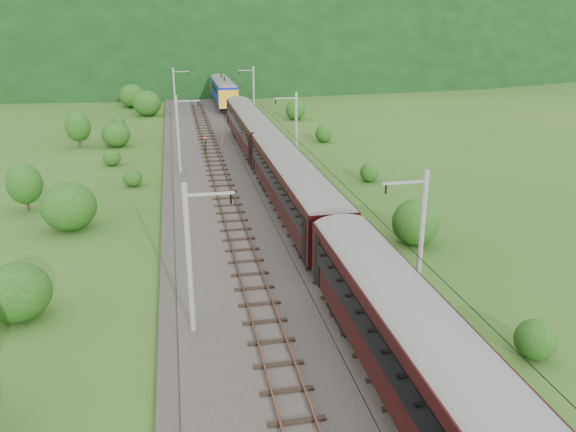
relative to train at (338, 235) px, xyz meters
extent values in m
plane|color=#245119|center=(-2.40, -2.92, -3.83)|extent=(600.00, 600.00, 0.00)
cube|color=#38332D|center=(-2.40, 7.08, -3.68)|extent=(14.00, 220.00, 0.30)
cube|color=brown|center=(-5.52, 7.08, -3.34)|extent=(0.08, 220.00, 0.15)
cube|color=brown|center=(-4.08, 7.08, -3.34)|extent=(0.08, 220.00, 0.15)
cube|color=black|center=(-4.80, 7.08, -3.47)|extent=(2.40, 220.00, 0.12)
cube|color=brown|center=(-0.72, 7.08, -3.34)|extent=(0.08, 220.00, 0.15)
cube|color=brown|center=(0.72, 7.08, -3.34)|extent=(0.08, 220.00, 0.15)
cube|color=black|center=(0.00, 7.08, -3.47)|extent=(2.40, 220.00, 0.12)
cylinder|color=gray|center=(-8.60, -2.92, 0.47)|extent=(0.28, 0.28, 8.00)
cube|color=gray|center=(-7.40, -2.92, 3.87)|extent=(2.40, 0.12, 0.12)
cylinder|color=black|center=(-6.40, -2.92, 3.57)|extent=(0.10, 0.10, 0.50)
cylinder|color=gray|center=(-8.60, 29.08, 0.47)|extent=(0.28, 0.28, 8.00)
cube|color=gray|center=(-7.40, 29.08, 3.87)|extent=(2.40, 0.12, 0.12)
cylinder|color=black|center=(-6.40, 29.08, 3.57)|extent=(0.10, 0.10, 0.50)
cylinder|color=gray|center=(-8.60, 61.08, 0.47)|extent=(0.28, 0.28, 8.00)
cube|color=gray|center=(-7.40, 61.08, 3.87)|extent=(2.40, 0.12, 0.12)
cylinder|color=black|center=(-6.40, 61.08, 3.57)|extent=(0.10, 0.10, 0.50)
cylinder|color=gray|center=(-8.60, 93.08, 0.47)|extent=(0.28, 0.28, 8.00)
cube|color=gray|center=(-7.40, 93.08, 3.87)|extent=(2.40, 0.12, 0.12)
cylinder|color=black|center=(-6.40, 93.08, 3.57)|extent=(0.10, 0.10, 0.50)
cylinder|color=gray|center=(-8.60, 125.08, 0.47)|extent=(0.28, 0.28, 8.00)
cube|color=gray|center=(-7.40, 125.08, 3.87)|extent=(2.40, 0.12, 0.12)
cylinder|color=black|center=(-6.40, 125.08, 3.57)|extent=(0.10, 0.10, 0.50)
cylinder|color=gray|center=(3.80, -2.92, 0.47)|extent=(0.28, 0.28, 8.00)
cube|color=gray|center=(2.60, -2.92, 3.87)|extent=(2.40, 0.12, 0.12)
cylinder|color=black|center=(1.60, -2.92, 3.57)|extent=(0.10, 0.10, 0.50)
cylinder|color=gray|center=(3.80, 29.08, 0.47)|extent=(0.28, 0.28, 8.00)
cube|color=gray|center=(2.60, 29.08, 3.87)|extent=(2.40, 0.12, 0.12)
cylinder|color=black|center=(1.60, 29.08, 3.57)|extent=(0.10, 0.10, 0.50)
cylinder|color=gray|center=(3.80, 61.08, 0.47)|extent=(0.28, 0.28, 8.00)
cube|color=gray|center=(2.60, 61.08, 3.87)|extent=(2.40, 0.12, 0.12)
cylinder|color=black|center=(1.60, 61.08, 3.57)|extent=(0.10, 0.10, 0.50)
cylinder|color=gray|center=(3.80, 93.08, 0.47)|extent=(0.28, 0.28, 8.00)
cube|color=gray|center=(2.60, 93.08, 3.87)|extent=(2.40, 0.12, 0.12)
cylinder|color=black|center=(1.60, 93.08, 3.57)|extent=(0.10, 0.10, 0.50)
cylinder|color=gray|center=(3.80, 125.08, 0.47)|extent=(0.28, 0.28, 8.00)
cube|color=gray|center=(2.60, 125.08, 3.87)|extent=(2.40, 0.12, 0.12)
cylinder|color=black|center=(1.60, 125.08, 3.57)|extent=(0.10, 0.10, 0.50)
cylinder|color=black|center=(-4.80, 7.08, 3.27)|extent=(0.03, 198.00, 0.03)
cylinder|color=black|center=(0.00, 7.08, 3.27)|extent=(0.03, 198.00, 0.03)
ellipsoid|color=black|center=(-2.40, 257.08, -3.83)|extent=(504.00, 360.00, 244.00)
cube|color=black|center=(0.00, -12.32, -0.63)|extent=(3.19, 24.17, 3.30)
cylinder|color=gray|center=(0.00, -12.32, 0.86)|extent=(3.19, 24.05, 3.19)
cube|color=black|center=(-1.61, -12.32, -0.23)|extent=(0.05, 21.27, 1.26)
cube|color=black|center=(1.61, -12.32, -0.23)|extent=(0.05, 21.27, 1.26)
cube|color=black|center=(0.00, -3.86, -2.77)|extent=(2.42, 3.52, 0.99)
cube|color=black|center=(0.00, 12.85, -0.63)|extent=(3.19, 24.17, 3.30)
cylinder|color=gray|center=(0.00, 12.85, 0.86)|extent=(3.19, 24.05, 3.19)
cube|color=black|center=(-1.61, 12.85, -0.23)|extent=(0.05, 21.27, 1.26)
cube|color=black|center=(1.61, 12.85, -0.23)|extent=(0.05, 21.27, 1.26)
cube|color=black|center=(0.00, 4.39, -2.77)|extent=(2.42, 3.52, 0.99)
cube|color=black|center=(0.00, 21.31, -2.77)|extent=(2.42, 3.52, 0.99)
cube|color=black|center=(0.00, 38.02, -0.63)|extent=(3.19, 24.17, 3.30)
cylinder|color=gray|center=(0.00, 38.02, 0.86)|extent=(3.19, 24.05, 3.19)
cube|color=black|center=(-1.61, 38.02, -0.23)|extent=(0.05, 21.27, 1.26)
cube|color=black|center=(1.61, 38.02, -0.23)|extent=(0.05, 21.27, 1.26)
cube|color=black|center=(0.00, 29.56, -2.77)|extent=(2.42, 3.52, 0.99)
cube|color=black|center=(0.00, 46.48, -2.77)|extent=(2.42, 3.52, 0.99)
cube|color=navy|center=(0.00, 73.08, -0.63)|extent=(3.19, 19.78, 3.30)
cylinder|color=gray|center=(0.00, 73.08, 0.86)|extent=(3.19, 19.68, 3.19)
cube|color=black|center=(-1.61, 73.08, -0.23)|extent=(0.05, 17.40, 1.26)
cube|color=black|center=(1.61, 73.08, -0.23)|extent=(0.05, 17.40, 1.26)
cube|color=black|center=(0.00, 66.16, -2.77)|extent=(2.42, 3.52, 0.99)
cube|color=black|center=(0.00, 80.01, -2.77)|extent=(2.42, 3.52, 0.99)
cube|color=yellow|center=(0.00, 82.77, -0.85)|extent=(3.25, 0.50, 2.97)
cube|color=yellow|center=(0.00, 63.39, -0.85)|extent=(3.25, 0.50, 2.97)
cube|color=black|center=(0.00, 76.08, 1.63)|extent=(0.08, 1.60, 0.99)
cylinder|color=red|center=(-3.00, 42.08, -2.82)|extent=(0.15, 0.15, 1.43)
cylinder|color=red|center=(-2.12, 51.91, -2.78)|extent=(0.16, 0.16, 1.52)
cylinder|color=black|center=(-5.43, 37.61, -2.66)|extent=(0.12, 0.12, 1.75)
sphere|color=red|center=(-5.43, 37.61, -1.74)|extent=(0.21, 0.21, 0.21)
ellipsoid|color=#144813|center=(-17.87, 0.73, -2.22)|extent=(3.59, 3.59, 3.23)
ellipsoid|color=#144813|center=(-17.34, 14.67, -1.95)|extent=(4.20, 4.20, 3.78)
ellipsoid|color=#144813|center=(-13.23, 25.86, -3.02)|extent=(1.82, 1.82, 1.64)
ellipsoid|color=#144813|center=(-16.00, 34.67, -2.95)|extent=(1.97, 1.97, 1.77)
ellipsoid|color=#144813|center=(-16.27, 44.39, -2.24)|extent=(3.53, 3.53, 3.18)
ellipsoid|color=#144813|center=(-17.18, 58.35, -2.98)|extent=(1.89, 1.89, 1.70)
ellipsoid|color=#144813|center=(-13.20, 67.65, -1.75)|extent=(4.64, 4.64, 4.17)
ellipsoid|color=#144813|center=(-16.13, 77.63, -1.75)|extent=(4.64, 4.64, 4.17)
ellipsoid|color=#144813|center=(-17.13, 91.36, -1.87)|extent=(4.36, 4.36, 3.93)
cylinder|color=black|center=(-21.67, 20.02, -2.70)|extent=(0.24, 0.24, 2.27)
ellipsoid|color=#144813|center=(-21.67, 20.02, -1.41)|extent=(2.91, 2.91, 3.50)
cylinder|color=black|center=(-20.92, 45.33, -2.60)|extent=(0.24, 0.24, 2.47)
ellipsoid|color=#144813|center=(-20.92, 45.33, -1.19)|extent=(3.17, 3.17, 3.81)
ellipsoid|color=#144813|center=(7.64, -8.25, -2.94)|extent=(2.00, 2.00, 1.80)
ellipsoid|color=#144813|center=(7.78, 6.47, -2.30)|extent=(3.41, 3.41, 3.06)
ellipsoid|color=#144813|center=(10.02, 22.83, -2.96)|extent=(1.93, 1.93, 1.74)
ellipsoid|color=#144813|center=(10.33, 41.89, -2.82)|extent=(2.26, 2.26, 2.04)
ellipsoid|color=#144813|center=(10.22, 59.23, -2.38)|extent=(3.22, 3.22, 2.90)
camera|label=1|loc=(-8.82, -29.02, 12.00)|focal=35.00mm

